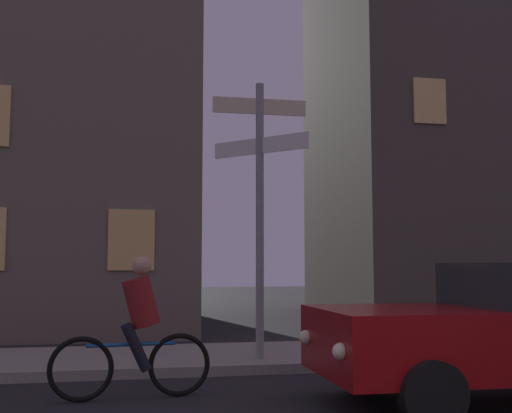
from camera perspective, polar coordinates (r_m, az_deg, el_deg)
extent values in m
cube|color=gray|center=(10.21, 0.05, -13.40)|extent=(40.00, 2.54, 0.14)
cylinder|color=gray|center=(9.41, 0.35, -1.10)|extent=(0.12, 0.12, 4.11)
cube|color=beige|center=(9.69, 0.34, 9.02)|extent=(1.44, 0.03, 0.24)
cube|color=white|center=(9.55, 0.34, 5.51)|extent=(1.21, 1.21, 0.24)
cylinder|color=black|center=(6.26, 15.65, -16.07)|extent=(0.64, 0.22, 0.64)
cylinder|color=black|center=(7.84, 9.66, -13.95)|extent=(0.64, 0.22, 0.64)
sphere|color=#F9EFCC|center=(6.15, 7.64, -12.84)|extent=(0.16, 0.16, 0.16)
sphere|color=#F9EFCC|center=(7.28, 4.53, -11.68)|extent=(0.16, 0.16, 0.16)
torus|color=black|center=(7.46, -15.55, -13.98)|extent=(0.72, 0.13, 0.72)
torus|color=black|center=(7.57, -6.94, -14.00)|extent=(0.72, 0.13, 0.72)
cylinder|color=#1959A5|center=(7.46, -11.18, -12.13)|extent=(1.00, 0.14, 0.04)
cylinder|color=maroon|center=(7.43, -10.34, -8.49)|extent=(0.48, 0.36, 0.61)
sphere|color=tan|center=(7.41, -10.29, -5.29)|extent=(0.22, 0.22, 0.22)
cylinder|color=black|center=(7.38, -10.72, -12.45)|extent=(0.35, 0.15, 0.55)
cylinder|color=black|center=(7.56, -10.87, -12.27)|extent=(0.35, 0.15, 0.55)
cube|color=#F2C672|center=(12.69, -11.19, -2.97)|extent=(0.90, 0.06, 1.20)
cube|color=#F2C672|center=(17.26, 15.42, 9.18)|extent=(0.90, 0.06, 1.20)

